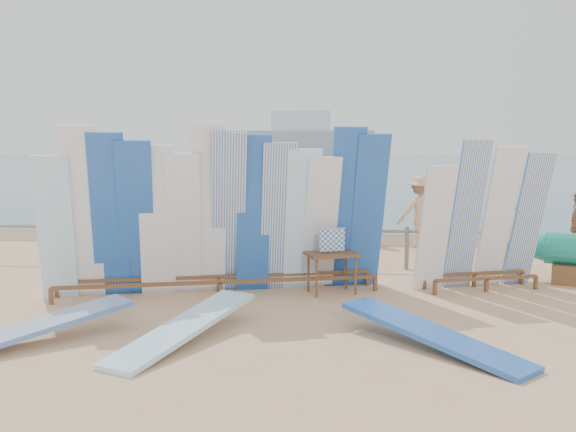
# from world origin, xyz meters

# --- Properties ---
(ground) EXTENTS (160.00, 160.00, 0.00)m
(ground) POSITION_xyz_m (0.00, 0.00, 0.00)
(ground) COLOR #DCAB7E
(ground) RESTS_ON ground
(ocean) EXTENTS (320.00, 240.00, 0.02)m
(ocean) POSITION_xyz_m (0.00, 128.00, 0.00)
(ocean) COLOR #436978
(ocean) RESTS_ON ground
(wet_sand_strip) EXTENTS (40.00, 2.60, 0.01)m
(wet_sand_strip) POSITION_xyz_m (0.00, 7.20, 0.00)
(wet_sand_strip) COLOR #85634B
(wet_sand_strip) RESTS_ON ground
(distant_ship) EXTENTS (45.00, 8.00, 14.00)m
(distant_ship) POSITION_xyz_m (-12.00, 180.00, 5.31)
(distant_ship) COLOR #999EA3
(distant_ship) RESTS_ON ocean
(fence) EXTENTS (12.08, 0.08, 0.90)m
(fence) POSITION_xyz_m (0.00, 3.00, 0.63)
(fence) COLOR gray
(fence) RESTS_ON ground
(main_surfboard_rack) EXTENTS (5.90, 2.27, 2.96)m
(main_surfboard_rack) POSITION_xyz_m (0.56, 0.43, 1.32)
(main_surfboard_rack) COLOR brown
(main_surfboard_rack) RESTS_ON ground
(side_surfboard_rack) EXTENTS (2.46, 1.36, 2.68)m
(side_surfboard_rack) POSITION_xyz_m (5.16, 1.26, 1.22)
(side_surfboard_rack) COLOR brown
(side_surfboard_rack) RESTS_ON ground
(vendor_table) EXTENTS (1.03, 0.89, 1.15)m
(vendor_table) POSITION_xyz_m (2.49, 0.70, 0.38)
(vendor_table) COLOR brown
(vendor_table) RESTS_ON ground
(flat_board_d) EXTENTS (2.31, 2.29, 0.37)m
(flat_board_d) POSITION_xyz_m (3.85, -2.15, 0.00)
(flat_board_d) COLOR #2458B4
(flat_board_d) RESTS_ON ground
(flat_board_e) EXTENTS (2.23, 2.35, 0.41)m
(flat_board_e) POSITION_xyz_m (-1.31, -2.52, 0.00)
(flat_board_e) COLOR white
(flat_board_e) RESTS_ON ground
(flat_board_b) EXTENTS (1.51, 2.71, 0.38)m
(flat_board_b) POSITION_xyz_m (0.64, -2.18, 0.00)
(flat_board_b) COLOR #9CD3FA
(flat_board_b) RESTS_ON ground
(beach_chair_left) EXTENTS (0.77, 0.78, 0.88)m
(beach_chair_left) POSITION_xyz_m (0.39, 4.02, 0.26)
(beach_chair_left) COLOR red
(beach_chair_left) RESTS_ON ground
(beach_chair_right) EXTENTS (0.64, 0.66, 0.87)m
(beach_chair_right) POSITION_xyz_m (0.76, 3.79, 0.25)
(beach_chair_right) COLOR red
(beach_chair_right) RESTS_ON ground
(stroller) EXTENTS (0.72, 0.94, 1.19)m
(stroller) POSITION_xyz_m (2.43, 3.62, 0.48)
(stroller) COLOR red
(stroller) RESTS_ON ground
(beachgoer_4) EXTENTS (0.85, 0.98, 1.57)m
(beachgoer_4) POSITION_xyz_m (-0.98, 5.47, 0.78)
(beachgoer_4) COLOR #8C6042
(beachgoer_4) RESTS_ON ground
(beachgoer_3) EXTENTS (1.25, 1.07, 1.83)m
(beachgoer_3) POSITION_xyz_m (-0.46, 5.98, 0.92)
(beachgoer_3) COLOR tan
(beachgoer_3) RESTS_ON ground
(beachgoer_5) EXTENTS (1.71, 1.30, 1.79)m
(beachgoer_5) POSITION_xyz_m (1.51, 5.57, 0.89)
(beachgoer_5) COLOR beige
(beachgoer_5) RESTS_ON ground
(beachgoer_6) EXTENTS (1.00, 0.83, 1.85)m
(beachgoer_6) POSITION_xyz_m (1.50, 4.50, 0.93)
(beachgoer_6) COLOR tan
(beachgoer_6) RESTS_ON ground
(beachgoer_2) EXTENTS (1.01, 0.85, 1.88)m
(beachgoer_2) POSITION_xyz_m (-2.80, 3.76, 0.94)
(beachgoer_2) COLOR beige
(beachgoer_2) RESTS_ON ground
(beachgoer_extra_0) EXTENTS (1.25, 0.81, 1.79)m
(beachgoer_extra_0) POSITION_xyz_m (6.75, 6.08, 0.89)
(beachgoer_extra_0) COLOR tan
(beachgoer_extra_0) RESTS_ON ground
(beachgoer_9) EXTENTS (1.29, 0.79, 1.86)m
(beachgoer_9) POSITION_xyz_m (4.61, 5.91, 0.93)
(beachgoer_9) COLOR tan
(beachgoer_9) RESTS_ON ground
(beachgoer_0) EXTENTS (0.86, 0.49, 1.69)m
(beachgoer_0) POSITION_xyz_m (-3.46, 4.32, 0.84)
(beachgoer_0) COLOR tan
(beachgoer_0) RESTS_ON ground
(beachgoer_7) EXTENTS (0.51, 0.64, 1.55)m
(beachgoer_7) POSITION_xyz_m (3.18, 6.35, 0.77)
(beachgoer_7) COLOR #8C6042
(beachgoer_7) RESTS_ON ground
(beachgoer_11) EXTENTS (1.40, 1.69, 1.81)m
(beachgoer_11) POSITION_xyz_m (-4.91, 7.35, 0.91)
(beachgoer_11) COLOR beige
(beachgoer_11) RESTS_ON ground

